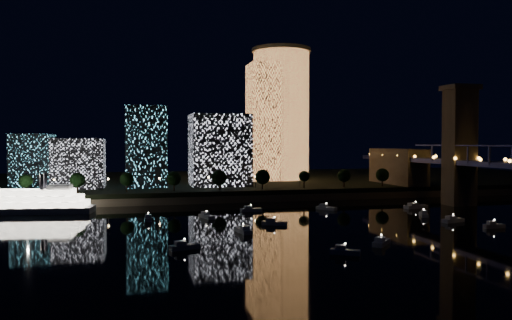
# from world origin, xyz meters

# --- Properties ---
(ground) EXTENTS (520.00, 520.00, 0.00)m
(ground) POSITION_xyz_m (0.00, 0.00, 0.00)
(ground) COLOR black
(ground) RESTS_ON ground
(far_bank) EXTENTS (420.00, 160.00, 5.00)m
(far_bank) POSITION_xyz_m (0.00, 160.00, 2.50)
(far_bank) COLOR black
(far_bank) RESTS_ON ground
(seawall) EXTENTS (420.00, 6.00, 3.00)m
(seawall) POSITION_xyz_m (0.00, 82.00, 1.50)
(seawall) COLOR #6B5E4C
(seawall) RESTS_ON ground
(tower_cylindrical) EXTENTS (34.00, 34.00, 75.12)m
(tower_cylindrical) POSITION_xyz_m (15.96, 145.52, 42.68)
(tower_cylindrical) COLOR #FF9F51
(tower_cylindrical) RESTS_ON far_bank
(tower_rectangular) EXTENTS (20.57, 20.57, 65.44)m
(tower_rectangular) POSITION_xyz_m (6.29, 140.62, 37.72)
(tower_rectangular) COLOR #FF9F51
(tower_rectangular) RESTS_ON far_bank
(midrise_blocks) EXTENTS (110.77, 31.16, 38.51)m
(midrise_blocks) POSITION_xyz_m (-60.69, 115.25, 21.26)
(midrise_blocks) COLOR white
(midrise_blocks) RESTS_ON far_bank
(riverboat) EXTENTS (51.55, 17.65, 15.24)m
(riverboat) POSITION_xyz_m (-107.67, 67.17, 3.91)
(riverboat) COLOR silver
(riverboat) RESTS_ON ground
(motorboats) EXTENTS (110.96, 80.61, 2.78)m
(motorboats) POSITION_xyz_m (-6.92, 20.91, 0.81)
(motorboats) COLOR silver
(motorboats) RESTS_ON ground
(esplanade_trees) EXTENTS (166.05, 6.87, 8.94)m
(esplanade_trees) POSITION_xyz_m (-27.87, 88.00, 10.47)
(esplanade_trees) COLOR black
(esplanade_trees) RESTS_ON far_bank
(street_lamps) EXTENTS (132.70, 0.70, 5.65)m
(street_lamps) POSITION_xyz_m (-34.00, 94.00, 9.02)
(street_lamps) COLOR black
(street_lamps) RESTS_ON far_bank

